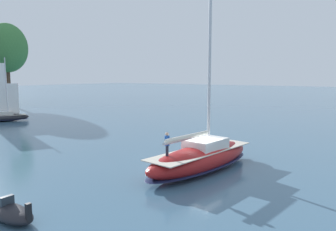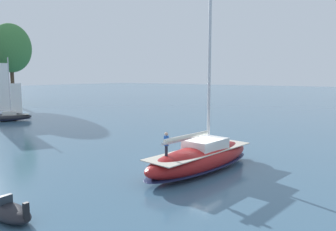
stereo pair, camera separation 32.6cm
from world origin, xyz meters
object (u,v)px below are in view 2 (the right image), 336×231
tree_shore_left (11,48)px  sailboat_moored_mid_channel (7,116)px  motor_tender (9,212)px  sailboat_main (201,157)px

tree_shore_left → sailboat_moored_mid_channel: size_ratio=1.94×
sailboat_moored_mid_channel → motor_tender: size_ratio=2.94×
sailboat_main → motor_tender: bearing=165.3°
sailboat_main → sailboat_moored_mid_channel: bearing=82.0°
sailboat_main → sailboat_moored_mid_channel: size_ratio=1.59×
tree_shore_left → sailboat_moored_mid_channel: 31.72m
sailboat_moored_mid_channel → motor_tender: (-18.02, -34.03, -0.40)m
sailboat_moored_mid_channel → sailboat_main: bearing=-98.0°
tree_shore_left → motor_tender: (-32.94, -59.14, -12.76)m
sailboat_main → sailboat_moored_mid_channel: sailboat_main is taller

